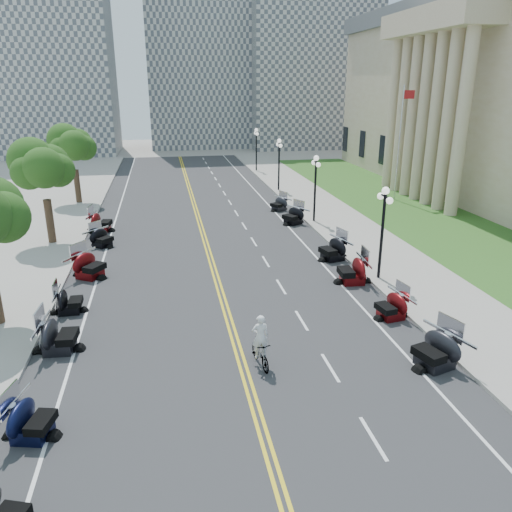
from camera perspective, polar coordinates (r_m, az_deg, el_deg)
ground at (r=22.06m, az=-2.88°, el=-8.06°), size 160.00×160.00×0.00m
road at (r=31.25m, az=-5.38°, el=0.22°), size 16.00×90.00×0.01m
centerline_yellow_a at (r=31.24m, az=-5.60°, el=0.22°), size 0.12×90.00×0.00m
centerline_yellow_b at (r=31.25m, az=-5.16°, el=0.25°), size 0.12×90.00×0.00m
edge_line_north at (r=32.39m, az=5.96°, el=0.91°), size 0.12×90.00×0.00m
edge_line_south at (r=31.39m, az=-17.09°, el=-0.46°), size 0.12×90.00×0.00m
lane_dash_4 at (r=16.29m, az=13.23°, el=-19.59°), size 0.12×2.00×0.00m
lane_dash_5 at (r=19.31m, az=8.48°, el=-12.48°), size 0.12×2.00×0.00m
lane_dash_6 at (r=22.65m, az=5.23°, el=-7.33°), size 0.12×2.00×0.00m
lane_dash_7 at (r=26.17m, az=2.89°, el=-3.52°), size 0.12×2.00×0.00m
lane_dash_8 at (r=29.81m, az=1.12°, el=-0.62°), size 0.12×2.00×0.00m
lane_dash_9 at (r=33.53m, az=-0.25°, el=1.65°), size 0.12×2.00×0.00m
lane_dash_10 at (r=37.31m, az=-1.36°, el=3.45°), size 0.12×2.00×0.00m
lane_dash_11 at (r=41.14m, az=-2.26°, el=4.93°), size 0.12×2.00×0.00m
lane_dash_12 at (r=44.99m, az=-3.01°, el=6.15°), size 0.12×2.00×0.00m
lane_dash_13 at (r=48.87m, az=-3.64°, el=7.17°), size 0.12×2.00×0.00m
lane_dash_14 at (r=52.76m, az=-4.18°, el=8.05°), size 0.12×2.00×0.00m
lane_dash_15 at (r=56.67m, az=-4.65°, el=8.80°), size 0.12×2.00×0.00m
lane_dash_16 at (r=60.59m, az=-5.06°, el=9.46°), size 0.12×2.00×0.00m
lane_dash_17 at (r=64.52m, az=-5.42°, el=10.03°), size 0.12×2.00×0.00m
lane_dash_18 at (r=68.46m, az=-5.74°, el=10.54°), size 0.12×2.00×0.00m
lane_dash_19 at (r=72.41m, az=-6.03°, el=11.00°), size 0.12×2.00×0.00m
sidewalk_north at (r=33.73m, az=12.67°, el=1.39°), size 5.00×90.00×0.15m
sidewalk_south at (r=32.13m, az=-24.36°, el=-0.78°), size 5.00×90.00×0.15m
lawn at (r=43.65m, az=17.13°, el=4.97°), size 9.00×60.00×0.10m
distant_block_a at (r=82.99m, az=-22.70°, el=19.74°), size 18.00×14.00×26.00m
distant_block_b at (r=87.86m, az=-6.78°, el=22.18°), size 16.00×12.00×30.00m
distant_block_c at (r=87.97m, az=5.98°, el=19.59°), size 20.00×14.00×22.00m
street_lamp_2 at (r=27.02m, az=14.20°, el=2.47°), size 0.50×1.20×4.90m
street_lamp_3 at (r=37.92m, az=6.77°, el=7.60°), size 0.50×1.20×4.90m
street_lamp_4 at (r=49.33m, az=2.64°, el=10.36°), size 0.50×1.20×4.90m
street_lamp_5 at (r=60.97m, az=0.03°, el=12.05°), size 0.50×1.20×4.90m
flagpole at (r=46.55m, az=16.03°, el=12.12°), size 1.10×0.20×10.00m
tree_3 at (r=34.72m, az=-23.16°, el=8.77°), size 4.80×4.80×9.20m
tree_4 at (r=46.40m, az=-20.18°, el=11.37°), size 4.80×4.80×9.20m
motorcycle_n_4 at (r=19.97m, az=19.88°, el=-9.90°), size 2.72×2.72×1.53m
motorcycle_n_5 at (r=23.34m, az=15.23°, el=-5.39°), size 2.16×2.16×1.32m
motorcycle_n_6 at (r=26.89m, az=10.98°, el=-1.47°), size 2.36×2.36×1.55m
motorcycle_n_7 at (r=30.24m, az=8.78°, el=0.92°), size 2.60×2.60×1.49m
motorcycle_n_9 at (r=37.82m, az=4.26°, el=4.73°), size 2.79×2.79×1.44m
motorcycle_n_10 at (r=41.89m, az=2.62°, el=6.05°), size 2.45×2.45×1.25m
motorcycle_s_4 at (r=16.93m, az=-24.38°, el=-16.52°), size 2.32×2.32×1.34m
motorcycle_s_5 at (r=21.31m, az=-21.67°, el=-8.26°), size 2.31×2.31×1.51m
motorcycle_s_6 at (r=24.63m, az=-20.61°, el=-4.71°), size 1.84×1.84×1.27m
motorcycle_s_7 at (r=28.60m, az=-18.54°, el=-0.88°), size 3.07×3.07×1.56m
motorcycle_s_8 at (r=33.88m, az=-17.23°, el=2.09°), size 2.64×2.64×1.31m
motorcycle_s_9 at (r=37.44m, az=-17.35°, el=3.83°), size 2.56×2.56×1.53m
bicycle at (r=18.97m, az=0.48°, el=-11.03°), size 0.77×1.85×1.08m
cyclist_rider at (r=18.31m, az=0.50°, el=-7.21°), size 0.64×0.42×1.74m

